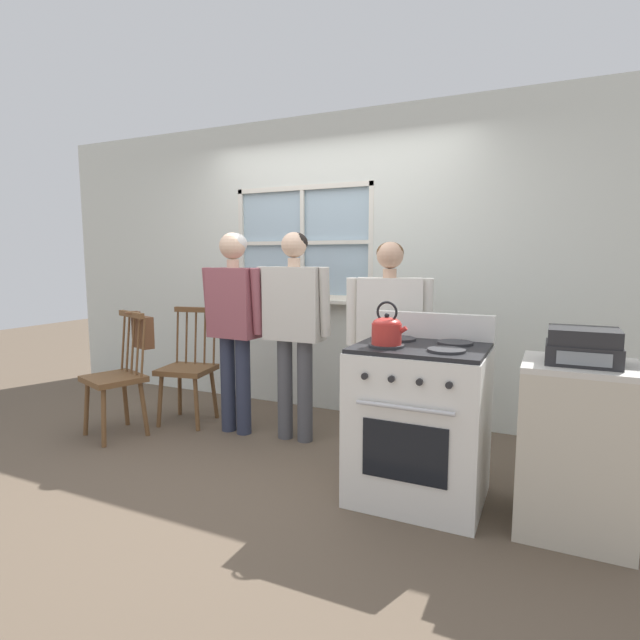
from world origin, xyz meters
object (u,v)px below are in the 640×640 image
Objects in this scene: chair_by_window at (116,379)px; potted_plant at (313,291)px; kettle at (387,330)px; stove at (419,421)px; person_adult_right at (389,327)px; person_elderly_left at (234,312)px; stereo at (583,346)px; chair_near_wall at (188,370)px; handbag at (142,331)px; side_counter at (576,448)px; person_teen_center at (294,316)px.

potted_plant is at bearing 68.45° from chair_by_window.
stove is at bearing 38.00° from kettle.
person_elderly_left is at bearing 167.93° from person_adult_right.
kettle is (1.46, -0.61, 0.03)m from person_elderly_left.
person_adult_right is 4.53× the size of stereo.
person_elderly_left is at bearing 49.06° from chair_by_window.
chair_near_wall is 2.21m from stove.
stove is at bearing 19.37° from chair_by_window.
stove is 3.19× the size of stereo.
person_adult_right is at bearing -36.40° from potted_plant.
handbag is (-0.23, -0.28, 0.36)m from chair_near_wall.
stereo is at bearing -8.33° from person_elderly_left.
potted_plant is at bearing 148.42° from side_counter.
stereo is at bearing 5.15° from kettle.
stove reaches higher than handbag.
potted_plant is (0.82, 0.78, 0.66)m from chair_near_wall.
person_elderly_left is 1.00× the size of person_teen_center.
kettle reaches higher than chair_near_wall.
person_adult_right is 0.77m from kettle.
person_elderly_left is at bearing 168.48° from side_counter.
stove is 1.97m from potted_plant.
potted_plant is 1.52m from handbag.
chair_by_window is at bearing -131.76° from chair_near_wall.
potted_plant is (-0.94, 0.70, 0.19)m from person_adult_right.
person_adult_right is 1.37m from stereo.
person_teen_center is at bearing 40.88° from chair_by_window.
kettle is at bearing 16.05° from chair_by_window.
chair_near_wall is 0.51m from handbag.
kettle is (1.98, -0.65, 0.56)m from chair_near_wall.
person_teen_center is 1.16m from kettle.
kettle is at bearing -9.53° from handbag.
potted_plant is at bearing 33.00° from chair_near_wall.
stove is at bearing -24.06° from chair_near_wall.
person_elderly_left is at bearing 17.92° from handbag.
chair_by_window is 0.61× the size of person_elderly_left.
person_elderly_left is at bearing 157.34° from kettle.
person_teen_center is 0.74m from person_adult_right.
chair_by_window is 3.32m from stereo.
person_adult_right is 1.19m from potted_plant.
chair_by_window is at bearing -109.80° from handbag.
kettle is at bearing -35.98° from person_teen_center.
stove is (2.15, -0.52, 0.01)m from chair_near_wall.
person_elderly_left is at bearing -174.66° from person_teen_center.
chair_near_wall is at bearing 161.80° from kettle.
side_counter is at bearing 6.34° from kettle.
chair_near_wall is at bearing 78.50° from chair_by_window.
handbag is at bearing 90.00° from chair_by_window.
person_adult_right is at bearing -7.71° from chair_near_wall.
person_elderly_left reaches higher than stove.
person_elderly_left is (0.52, -0.04, 0.53)m from chair_near_wall.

